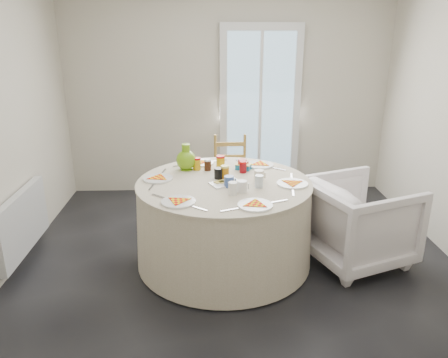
{
  "coord_description": "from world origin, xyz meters",
  "views": [
    {
      "loc": [
        -0.26,
        -3.45,
        2.06
      ],
      "look_at": [
        -0.12,
        0.12,
        0.8
      ],
      "focal_mm": 35.0,
      "sensor_mm": 36.0,
      "label": 1
    }
  ],
  "objects_px": {
    "armchair": "(358,221)",
    "wooden_chair": "(231,173)",
    "radiator": "(23,222)",
    "green_pitcher": "(186,160)",
    "table": "(224,223)"
  },
  "relations": [
    {
      "from": "radiator",
      "to": "armchair",
      "type": "relative_size",
      "value": 1.17
    },
    {
      "from": "table",
      "to": "wooden_chair",
      "type": "bearing_deg",
      "value": 83.87
    },
    {
      "from": "green_pitcher",
      "to": "wooden_chair",
      "type": "bearing_deg",
      "value": 52.15
    },
    {
      "from": "radiator",
      "to": "wooden_chair",
      "type": "relative_size",
      "value": 1.12
    },
    {
      "from": "radiator",
      "to": "armchair",
      "type": "height_order",
      "value": "armchair"
    },
    {
      "from": "radiator",
      "to": "wooden_chair",
      "type": "xyz_separation_m",
      "value": [
        1.94,
        1.06,
        0.09
      ]
    },
    {
      "from": "armchair",
      "to": "wooden_chair",
      "type": "bearing_deg",
      "value": 21.56
    },
    {
      "from": "armchair",
      "to": "green_pitcher",
      "type": "distance_m",
      "value": 1.67
    },
    {
      "from": "table",
      "to": "armchair",
      "type": "relative_size",
      "value": 1.84
    },
    {
      "from": "wooden_chair",
      "to": "green_pitcher",
      "type": "bearing_deg",
      "value": -120.93
    },
    {
      "from": "radiator",
      "to": "green_pitcher",
      "type": "xyz_separation_m",
      "value": [
        1.48,
        0.28,
        0.49
      ]
    },
    {
      "from": "table",
      "to": "armchair",
      "type": "distance_m",
      "value": 1.21
    },
    {
      "from": "armchair",
      "to": "green_pitcher",
      "type": "xyz_separation_m",
      "value": [
        -1.55,
        0.4,
        0.48
      ]
    },
    {
      "from": "table",
      "to": "wooden_chair",
      "type": "xyz_separation_m",
      "value": [
        0.12,
        1.14,
        0.09
      ]
    },
    {
      "from": "radiator",
      "to": "green_pitcher",
      "type": "bearing_deg",
      "value": 10.63
    }
  ]
}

